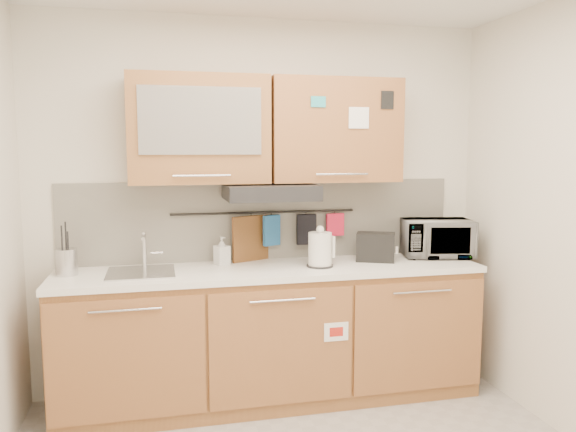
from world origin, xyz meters
TOP-DOWN VIEW (x-y plane):
  - wall_back at (0.00, 1.50)m, footprint 3.20×0.00m
  - base_cabinet at (0.00, 1.19)m, footprint 2.80×0.64m
  - countertop at (0.00, 1.19)m, footprint 2.82×0.62m
  - backsplash at (0.00, 1.49)m, footprint 2.80×0.02m
  - upper_cabinets at (-0.00, 1.32)m, footprint 1.82×0.37m
  - range_hood at (0.00, 1.25)m, footprint 0.60×0.46m
  - sink at (-0.85, 1.21)m, footprint 0.42×0.40m
  - utensil_rail at (0.00, 1.45)m, footprint 1.30×0.02m
  - utensil_crock at (-1.30, 1.25)m, footprint 0.17×0.17m
  - kettle at (0.32, 1.14)m, footprint 0.21×0.19m
  - toaster at (0.75, 1.23)m, footprint 0.30×0.25m
  - microwave at (1.25, 1.29)m, footprint 0.55×0.42m
  - soap_bottle at (-0.32, 1.35)m, footprint 0.12×0.12m
  - cutting_board at (-0.10, 1.44)m, footprint 0.29×0.14m
  - oven_mitt at (0.05, 1.44)m, footprint 0.13×0.08m
  - dark_pouch at (0.30, 1.44)m, footprint 0.14×0.04m
  - pot_holder at (0.52, 1.44)m, footprint 0.13×0.03m

SIDE VIEW (x-z plane):
  - base_cabinet at x=0.00m, z-range -0.03..0.85m
  - countertop at x=0.00m, z-range 0.88..0.92m
  - sink at x=-0.85m, z-range 0.79..1.05m
  - utensil_crock at x=-1.30m, z-range 0.84..1.17m
  - soap_bottle at x=-0.32m, z-range 0.92..1.11m
  - toaster at x=0.75m, z-range 0.92..1.12m
  - kettle at x=0.32m, z-range 0.89..1.17m
  - cutting_board at x=-0.10m, z-range 0.87..1.24m
  - microwave at x=1.25m, z-range 0.92..1.19m
  - dark_pouch at x=0.30m, z-range 1.02..1.24m
  - oven_mitt at x=0.05m, z-range 1.02..1.24m
  - pot_holder at x=0.52m, z-range 1.08..1.24m
  - backsplash at x=0.00m, z-range 0.92..1.48m
  - utensil_rail at x=0.00m, z-range 1.25..1.27m
  - wall_back at x=0.00m, z-range -0.30..2.90m
  - range_hood at x=0.00m, z-range 1.37..1.47m
  - upper_cabinets at x=0.00m, z-range 1.48..2.18m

